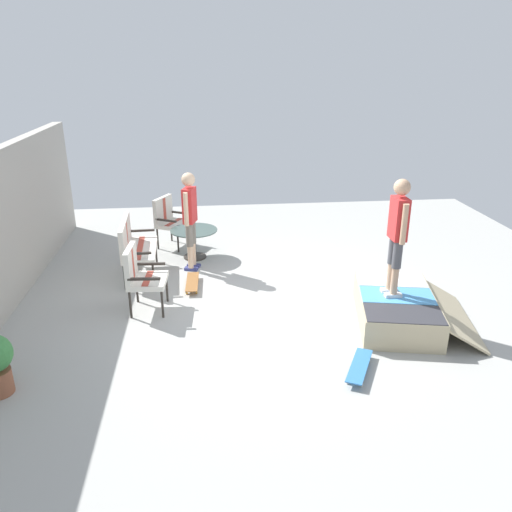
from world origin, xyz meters
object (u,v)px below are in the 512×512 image
Objects in this scene: patio_bench at (133,243)px; person_watching at (190,214)px; skate_ramp at (398,308)px; patio_table at (194,238)px; patio_chair_by_wall at (140,273)px; skateboard_by_bench at (192,282)px; person_skater at (398,229)px; patio_chair_near_house at (169,217)px; skateboard_spare at (359,366)px.

person_watching is at bearing -77.62° from patio_bench.
skate_ramp is 2.23× the size of patio_table.
patio_bench and patio_chair_by_wall have the same top height.
patio_chair_by_wall is 1.20m from skateboard_by_bench.
patio_chair_near_house is at bearing 42.97° from person_skater.
patio_chair_by_wall is at bearing 159.81° from patio_table.
skate_ramp is at bearing -128.14° from person_watching.
skateboard_by_bench is at bearing -120.48° from patio_bench.
patio_table is at bearing 26.32° from skateboard_spare.
skate_ramp is 1.97× the size of patio_chair_near_house.
patio_bench reaches higher than skateboard_by_bench.
patio_chair_near_house is 5.01m from person_skater.
patio_chair_by_wall reaches higher than patio_table.
person_watching reaches higher than patio_chair_by_wall.
patio_chair_by_wall is at bearing 135.53° from skateboard_by_bench.
patio_bench is 1.58× the size of skateboard_spare.
patio_chair_near_house is (3.66, 3.48, 0.40)m from skate_ramp.
skateboard_spare is (-1.25, 0.82, -1.33)m from person_skater.
patio_chair_near_house is at bearing 34.72° from patio_table.
skate_ramp is 1.12× the size of person_watching.
skateboard_spare is at bearing 146.70° from person_skater.
skate_ramp is 1.19× the size of person_skater.
patio_table is (0.78, -1.05, -0.21)m from patio_bench.
skateboard_spare is (-3.57, -2.08, -0.97)m from person_watching.
person_watching is at bearing 51.33° from person_skater.
patio_chair_near_house is 1.27× the size of skateboard_spare.
patio_table is 1.41m from skateboard_by_bench.
skateboard_spare is at bearing -149.73° from person_watching.
person_watching is 2.22× the size of skateboard_spare.
patio_chair_by_wall is at bearing 78.51° from person_skater.
skateboard_spare is at bearing -153.68° from patio_table.
patio_chair_by_wall is 2.29m from patio_table.
patio_chair_near_house and patio_chair_by_wall have the same top height.
patio_table is at bearing 45.47° from skate_ramp.
person_skater is (0.04, 0.11, 1.20)m from skate_ramp.
patio_chair_near_house is at bearing 43.56° from skate_ramp.
patio_chair_near_house is 1.45m from person_watching.
person_watching is at bearing 30.27° from skateboard_spare.
person_watching is 3.73m from person_skater.
patio_bench is 1.25× the size of patio_chair_by_wall.
patio_chair_by_wall is 3.80m from person_skater.
person_watching is at bearing -25.17° from patio_chair_by_wall.
person_skater is 3.52m from skateboard_by_bench.
patio_chair_by_wall is 0.60× the size of person_skater.
person_skater is at bearing -33.30° from skateboard_spare.
patio_bench is at bearing 61.89° from skate_ramp.
skate_ramp is 1.53m from skateboard_spare.
skateboard_by_bench is (-0.82, -0.01, -0.97)m from person_watching.
patio_bench is 1.29m from skateboard_by_bench.
skateboard_by_bench is (-2.12, -0.48, -0.53)m from patio_chair_near_house.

